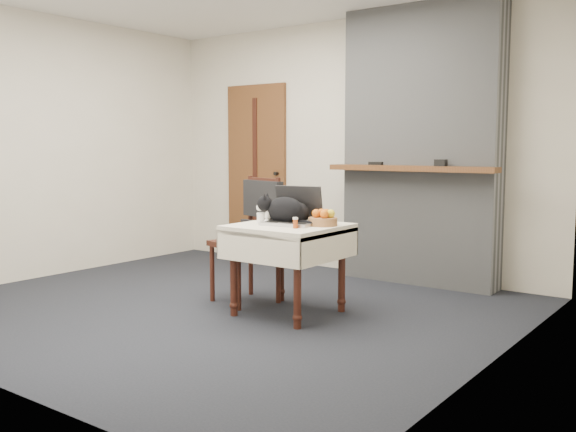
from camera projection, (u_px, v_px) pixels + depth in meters
name	position (u px, v px, depth m)	size (l,w,h in m)	color
ground	(218.00, 307.00, 5.21)	(4.50, 4.50, 0.00)	black
room_shell	(253.00, 91.00, 5.39)	(4.52, 4.01, 2.61)	beige
door	(257.00, 173.00, 7.39)	(0.82, 0.10, 2.00)	brown
chimney	(421.00, 147.00, 6.02)	(1.62, 0.48, 2.60)	gray
side_table	(288.00, 239.00, 4.94)	(0.78, 0.78, 0.70)	black
laptop	(294.00, 215.00, 4.96)	(0.44, 0.39, 0.29)	#B7B7BC
cat	(286.00, 211.00, 4.95)	(0.51, 0.31, 0.24)	black
cream_jar	(261.00, 218.00, 5.03)	(0.07, 0.07, 0.08)	white
pill_bottle	(295.00, 223.00, 4.70)	(0.04, 0.04, 0.08)	#A54014
fruit_basket	(323.00, 219.00, 4.86)	(0.22, 0.22, 0.13)	#9E6E40
desk_clutter	(312.00, 225.00, 4.87)	(0.13, 0.02, 0.01)	black
chair	(255.00, 222.00, 5.37)	(0.58, 0.57, 1.05)	black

